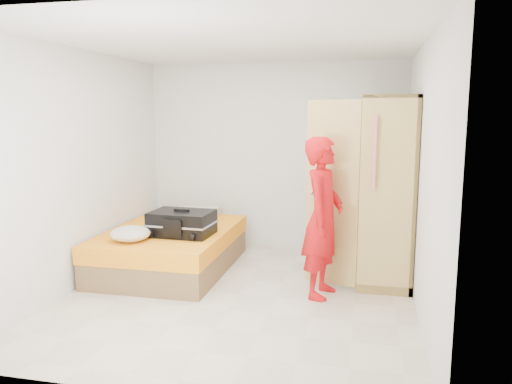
% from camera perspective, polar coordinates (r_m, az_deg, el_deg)
% --- Properties ---
extents(room, '(4.00, 4.02, 2.60)m').
position_cam_1_polar(room, '(5.12, -1.93, 2.15)').
color(room, beige).
rests_on(room, ground).
extents(bed, '(1.42, 2.02, 0.50)m').
position_cam_1_polar(bed, '(6.29, -9.65, -6.41)').
color(bed, brown).
rests_on(bed, ground).
extents(wardrobe, '(1.15, 1.20, 2.10)m').
position_cam_1_polar(wardrobe, '(5.86, 14.15, -0.22)').
color(wardrobe, '#DFC06D').
rests_on(wardrobe, ground).
extents(person, '(0.50, 0.67, 1.68)m').
position_cam_1_polar(person, '(5.22, 7.65, -2.93)').
color(person, red).
rests_on(person, ground).
extents(suitcase, '(0.75, 0.57, 0.31)m').
position_cam_1_polar(suitcase, '(5.90, -8.47, -3.55)').
color(suitcase, black).
rests_on(suitcase, bed).
extents(round_cushion, '(0.44, 0.44, 0.17)m').
position_cam_1_polar(round_cushion, '(5.74, -14.18, -4.64)').
color(round_cushion, beige).
rests_on(round_cushion, bed).
extents(pillow, '(0.62, 0.35, 0.11)m').
position_cam_1_polar(pillow, '(6.98, -6.73, -2.26)').
color(pillow, beige).
rests_on(pillow, bed).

